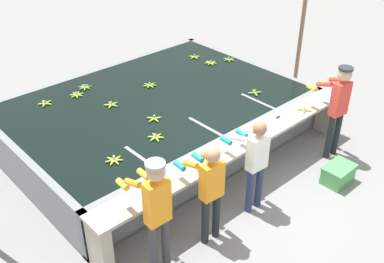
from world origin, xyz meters
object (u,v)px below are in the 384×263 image
(banana_bunch_floating_1, at_px, (229,59))
(crate, at_px, (338,174))
(worker_3, at_px, (338,103))
(support_post_right, at_px, (302,25))
(worker_0, at_px, (156,207))
(banana_bunch_floating_11, at_px, (111,105))
(banana_bunch_floating_4, at_px, (156,137))
(banana_bunch_floating_10, at_px, (150,85))
(banana_bunch_ledge_2, at_px, (259,130))
(banana_bunch_floating_7, at_px, (85,87))
(banana_bunch_floating_3, at_px, (255,93))
(banana_bunch_floating_6, at_px, (45,103))
(banana_bunch_floating_5, at_px, (195,57))
(banana_bunch_ledge_0, at_px, (212,157))
(banana_bunch_ledge_1, at_px, (304,110))
(worker_1, at_px, (210,186))
(knife_0, at_px, (280,116))
(banana_bunch_floating_9, at_px, (154,118))
(banana_bunch_floating_0, at_px, (211,63))
(worker_2, at_px, (255,158))
(banana_bunch_floating_2, at_px, (77,95))
(knife_1, at_px, (166,184))
(banana_bunch_floating_8, at_px, (114,160))

(banana_bunch_floating_1, relative_size, crate, 0.51)
(worker_3, distance_m, support_post_right, 2.64)
(worker_0, distance_m, banana_bunch_floating_11, 3.22)
(banana_bunch_floating_4, relative_size, banana_bunch_floating_10, 1.01)
(banana_bunch_ledge_2, bearing_deg, worker_0, -168.13)
(banana_bunch_floating_7, distance_m, banana_bunch_floating_10, 1.27)
(banana_bunch_floating_3, relative_size, support_post_right, 0.08)
(worker_3, distance_m, banana_bunch_floating_6, 5.24)
(banana_bunch_floating_5, distance_m, banana_bunch_ledge_0, 3.97)
(banana_bunch_ledge_1, bearing_deg, worker_0, -173.16)
(worker_1, height_order, crate, worker_1)
(worker_0, height_order, knife_0, worker_0)
(banana_bunch_floating_3, distance_m, banana_bunch_floating_9, 2.11)
(banana_bunch_floating_1, height_order, banana_bunch_floating_10, same)
(worker_1, height_order, banana_bunch_floating_9, worker_1)
(worker_1, relative_size, knife_0, 4.47)
(banana_bunch_floating_0, xyz_separation_m, banana_bunch_floating_3, (-0.39, -1.61, 0.00))
(banana_bunch_floating_1, bearing_deg, worker_3, -98.09)
(banana_bunch_floating_4, bearing_deg, banana_bunch_floating_9, 54.12)
(banana_bunch_floating_11, bearing_deg, banana_bunch_floating_9, -74.27)
(banana_bunch_ledge_1, xyz_separation_m, knife_0, (-0.47, 0.16, -0.01))
(worker_3, bearing_deg, worker_1, -179.70)
(worker_2, height_order, knife_0, worker_2)
(worker_0, bearing_deg, banana_bunch_ledge_0, 19.08)
(worker_1, bearing_deg, banana_bunch_floating_10, 65.65)
(banana_bunch_floating_2, relative_size, banana_bunch_ledge_1, 1.10)
(banana_bunch_floating_0, xyz_separation_m, banana_bunch_floating_6, (-3.57, 0.70, 0.00))
(knife_1, bearing_deg, banana_bunch_floating_2, 81.53)
(banana_bunch_floating_3, relative_size, knife_0, 0.73)
(banana_bunch_ledge_1, distance_m, support_post_right, 2.58)
(banana_bunch_floating_7, distance_m, banana_bunch_floating_11, 0.96)
(banana_bunch_floating_9, distance_m, support_post_right, 4.16)
(worker_0, height_order, banana_bunch_floating_10, worker_0)
(banana_bunch_ledge_2, height_order, crate, banana_bunch_ledge_2)
(banana_bunch_floating_5, relative_size, banana_bunch_floating_11, 0.99)
(banana_bunch_floating_7, distance_m, support_post_right, 4.79)
(worker_2, relative_size, banana_bunch_floating_7, 5.58)
(worker_2, xyz_separation_m, crate, (1.55, -0.57, -0.76))
(support_post_right, bearing_deg, banana_bunch_floating_2, 159.45)
(banana_bunch_ledge_0, distance_m, banana_bunch_ledge_2, 1.13)
(banana_bunch_floating_5, distance_m, banana_bunch_floating_6, 3.54)
(banana_bunch_floating_1, relative_size, knife_1, 0.88)
(crate, bearing_deg, worker_2, 159.93)
(banana_bunch_floating_1, height_order, crate, banana_bunch_floating_1)
(worker_3, distance_m, banana_bunch_floating_8, 3.95)
(banana_bunch_ledge_1, xyz_separation_m, knife_1, (-3.17, 0.04, -0.01))
(banana_bunch_floating_9, xyz_separation_m, knife_0, (1.69, -1.41, -0.01))
(banana_bunch_floating_5, bearing_deg, banana_bunch_ledge_1, -94.47)
(banana_bunch_floating_10, bearing_deg, banana_bunch_ledge_2, -83.97)
(banana_bunch_ledge_1, bearing_deg, knife_1, 179.35)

